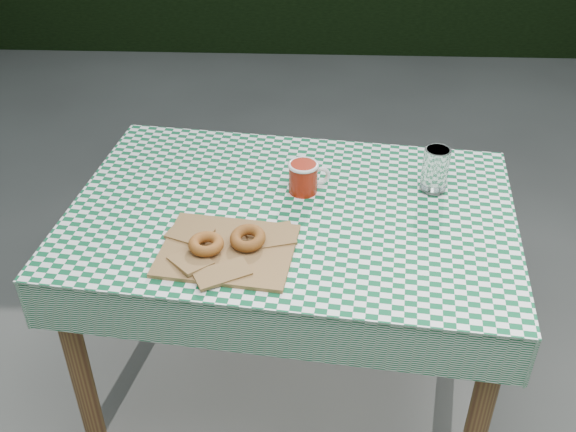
{
  "coord_description": "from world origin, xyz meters",
  "views": [
    {
      "loc": [
        -0.05,
        -1.73,
        1.81
      ],
      "look_at": [
        -0.11,
        -0.28,
        0.79
      ],
      "focal_mm": 41.87,
      "sensor_mm": 36.0,
      "label": 1
    }
  ],
  "objects_px": {
    "table": "(291,310)",
    "paper_bag": "(227,249)",
    "coffee_mug": "(303,178)",
    "drinking_glass": "(435,170)"
  },
  "relations": [
    {
      "from": "coffee_mug",
      "to": "drinking_glass",
      "type": "xyz_separation_m",
      "value": [
        0.37,
        0.02,
        0.02
      ]
    },
    {
      "from": "table",
      "to": "drinking_glass",
      "type": "height_order",
      "value": "drinking_glass"
    },
    {
      "from": "table",
      "to": "drinking_glass",
      "type": "relative_size",
      "value": 8.97
    },
    {
      "from": "drinking_glass",
      "to": "coffee_mug",
      "type": "bearing_deg",
      "value": -176.69
    },
    {
      "from": "coffee_mug",
      "to": "drinking_glass",
      "type": "height_order",
      "value": "drinking_glass"
    },
    {
      "from": "table",
      "to": "coffee_mug",
      "type": "xyz_separation_m",
      "value": [
        0.03,
        0.09,
        0.43
      ]
    },
    {
      "from": "table",
      "to": "paper_bag",
      "type": "xyz_separation_m",
      "value": [
        -0.15,
        -0.2,
        0.39
      ]
    },
    {
      "from": "coffee_mug",
      "to": "paper_bag",
      "type": "bearing_deg",
      "value": -136.76
    },
    {
      "from": "table",
      "to": "paper_bag",
      "type": "bearing_deg",
      "value": -120.82
    },
    {
      "from": "paper_bag",
      "to": "table",
      "type": "bearing_deg",
      "value": 52.47
    }
  ]
}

